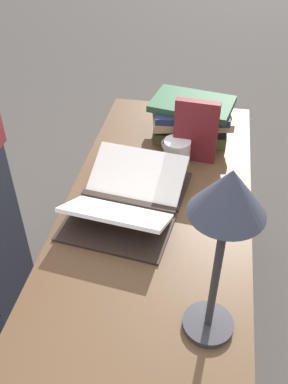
{
  "coord_description": "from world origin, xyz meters",
  "views": [
    {
      "loc": [
        0.95,
        0.14,
        1.67
      ],
      "look_at": [
        -0.03,
        -0.04,
        0.84
      ],
      "focal_mm": 40.0,
      "sensor_mm": 36.0,
      "label": 1
    }
  ],
  "objects_px": {
    "open_book": "(128,198)",
    "book_stack_tall": "(191,118)",
    "book_standing_upright": "(196,131)",
    "reading_lamp": "(226,213)",
    "coffee_mug": "(177,151)"
  },
  "relations": [
    {
      "from": "open_book",
      "to": "book_stack_tall",
      "type": "relative_size",
      "value": 1.45
    },
    {
      "from": "book_standing_upright",
      "to": "reading_lamp",
      "type": "relative_size",
      "value": 0.5
    },
    {
      "from": "book_standing_upright",
      "to": "open_book",
      "type": "bearing_deg",
      "value": -27.01
    },
    {
      "from": "reading_lamp",
      "to": "book_standing_upright",
      "type": "bearing_deg",
      "value": -172.12
    },
    {
      "from": "reading_lamp",
      "to": "book_stack_tall",
      "type": "bearing_deg",
      "value": -171.65
    },
    {
      "from": "open_book",
      "to": "book_stack_tall",
      "type": "height_order",
      "value": "book_stack_tall"
    },
    {
      "from": "open_book",
      "to": "reading_lamp",
      "type": "bearing_deg",
      "value": 41.94
    },
    {
      "from": "book_standing_upright",
      "to": "reading_lamp",
      "type": "xyz_separation_m",
      "value": [
        0.69,
        0.1,
        0.25
      ]
    },
    {
      "from": "book_stack_tall",
      "to": "coffee_mug",
      "type": "height_order",
      "value": "book_stack_tall"
    },
    {
      "from": "book_standing_upright",
      "to": "coffee_mug",
      "type": "height_order",
      "value": "book_standing_upright"
    },
    {
      "from": "book_standing_upright",
      "to": "book_stack_tall",
      "type": "bearing_deg",
      "value": -164.5
    },
    {
      "from": "open_book",
      "to": "book_stack_tall",
      "type": "distance_m",
      "value": 0.47
    },
    {
      "from": "book_stack_tall",
      "to": "book_standing_upright",
      "type": "height_order",
      "value": "book_standing_upright"
    },
    {
      "from": "book_stack_tall",
      "to": "book_standing_upright",
      "type": "bearing_deg",
      "value": 10.58
    },
    {
      "from": "open_book",
      "to": "book_standing_upright",
      "type": "distance_m",
      "value": 0.36
    }
  ]
}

